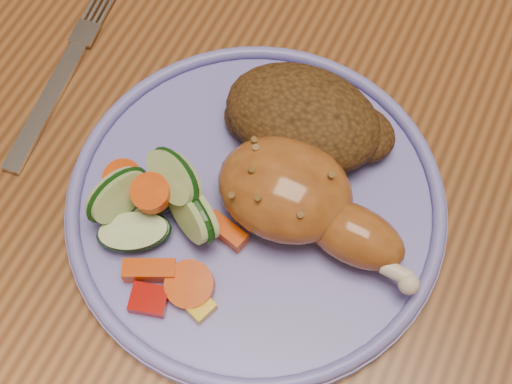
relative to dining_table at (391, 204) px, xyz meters
The scene contains 8 objects.
ground 0.67m from the dining_table, ahead, with size 4.00×4.00×0.00m, color #54301C.
dining_table is the anchor object (origin of this frame).
plate 0.15m from the dining_table, 134.57° to the right, with size 0.27×0.27×0.01m, color #6F69C2.
plate_rim 0.16m from the dining_table, 134.57° to the right, with size 0.27×0.27×0.01m, color #6F69C2.
chicken_leg 0.16m from the dining_table, 122.84° to the right, with size 0.15×0.08×0.05m.
rice_pilaf 0.14m from the dining_table, 164.07° to the right, with size 0.13×0.08×0.05m.
vegetable_pile 0.22m from the dining_table, 137.09° to the right, with size 0.12×0.12×0.06m.
fork 0.29m from the dining_table, 169.74° to the right, with size 0.04×0.17×0.00m.
Camera 1 is at (0.01, -0.29, 1.22)m, focal length 50.00 mm.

